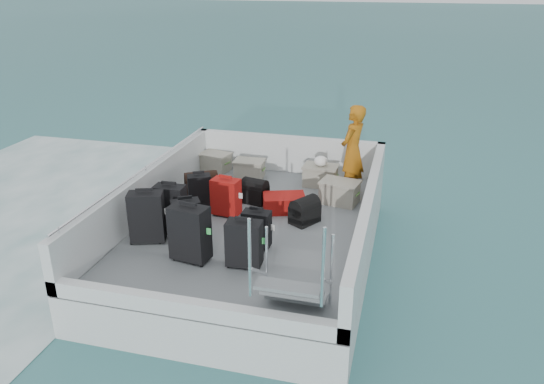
% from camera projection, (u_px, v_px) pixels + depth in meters
% --- Properties ---
extents(ground, '(160.00, 160.00, 0.00)m').
position_uv_depth(ground, '(253.00, 259.00, 8.35)').
color(ground, '#164F4F').
rests_on(ground, ground).
extents(ferry_hull, '(3.60, 5.00, 0.60)m').
position_uv_depth(ferry_hull, '(253.00, 242.00, 8.24)').
color(ferry_hull, silver).
rests_on(ferry_hull, ground).
extents(deck, '(3.30, 4.70, 0.02)m').
position_uv_depth(deck, '(252.00, 224.00, 8.12)').
color(deck, slate).
rests_on(deck, ferry_hull).
extents(deck_fittings, '(3.60, 5.00, 0.90)m').
position_uv_depth(deck_fittings, '(269.00, 213.00, 7.60)').
color(deck_fittings, silver).
rests_on(deck_fittings, deck).
extents(suitcase_0, '(0.54, 0.41, 0.74)m').
position_uv_depth(suitcase_0, '(147.00, 217.00, 7.45)').
color(suitcase_0, black).
rests_on(suitcase_0, deck).
extents(suitcase_1, '(0.46, 0.27, 0.68)m').
position_uv_depth(suitcase_1, '(171.00, 207.00, 7.86)').
color(suitcase_1, black).
rests_on(suitcase_1, deck).
extents(suitcase_2, '(0.43, 0.37, 0.54)m').
position_uv_depth(suitcase_2, '(200.00, 191.00, 8.64)').
color(suitcase_2, black).
rests_on(suitcase_2, deck).
extents(suitcase_3, '(0.55, 0.37, 0.77)m').
position_uv_depth(suitcase_3, '(190.00, 234.00, 6.96)').
color(suitcase_3, black).
rests_on(suitcase_3, deck).
extents(suitcase_4, '(0.47, 0.41, 0.59)m').
position_uv_depth(suitcase_4, '(186.00, 220.00, 7.55)').
color(suitcase_4, black).
rests_on(suitcase_4, deck).
extents(suitcase_5, '(0.46, 0.31, 0.60)m').
position_uv_depth(suitcase_5, '(226.00, 197.00, 8.30)').
color(suitcase_5, '#A8170C').
rests_on(suitcase_5, deck).
extents(suitcase_6, '(0.47, 0.29, 0.63)m').
position_uv_depth(suitcase_6, '(244.00, 244.00, 6.84)').
color(suitcase_6, black).
rests_on(suitcase_6, deck).
extents(suitcase_7, '(0.39, 0.23, 0.54)m').
position_uv_depth(suitcase_7, '(257.00, 230.00, 7.32)').
color(suitcase_7, black).
rests_on(suitcase_7, deck).
extents(suitcase_8, '(0.77, 0.63, 0.26)m').
position_uv_depth(suitcase_8, '(284.00, 203.00, 8.52)').
color(suitcase_8, '#A8170C').
rests_on(suitcase_8, deck).
extents(duffel_0, '(0.63, 0.54, 0.32)m').
position_uv_depth(duffel_0, '(201.00, 186.00, 9.13)').
color(duffel_0, black).
rests_on(duffel_0, deck).
extents(duffel_1, '(0.46, 0.38, 0.32)m').
position_uv_depth(duffel_1, '(255.00, 193.00, 8.82)').
color(duffel_1, black).
rests_on(duffel_1, deck).
extents(duffel_2, '(0.48, 0.53, 0.32)m').
position_uv_depth(duffel_2, '(305.00, 213.00, 8.10)').
color(duffel_2, black).
rests_on(duffel_2, deck).
extents(crate_0, '(0.60, 0.48, 0.32)m').
position_uv_depth(crate_0, '(215.00, 162.00, 10.26)').
color(crate_0, gray).
rests_on(crate_0, deck).
extents(crate_1, '(0.53, 0.37, 0.31)m').
position_uv_depth(crate_1, '(249.00, 170.00, 9.89)').
color(crate_1, gray).
rests_on(crate_1, deck).
extents(crate_2, '(0.59, 0.41, 0.35)m').
position_uv_depth(crate_2, '(320.00, 176.00, 9.52)').
color(crate_2, gray).
rests_on(crate_2, deck).
extents(crate_3, '(0.66, 0.51, 0.35)m').
position_uv_depth(crate_3, '(340.00, 193.00, 8.79)').
color(crate_3, gray).
rests_on(crate_3, deck).
extents(yellow_bag, '(0.28, 0.26, 0.22)m').
position_uv_depth(yellow_bag, '(344.00, 187.00, 9.21)').
color(yellow_bag, yellow).
rests_on(yellow_bag, deck).
extents(white_bag, '(0.24, 0.24, 0.18)m').
position_uv_depth(white_bag, '(321.00, 163.00, 9.42)').
color(white_bag, white).
rests_on(white_bag, crate_2).
extents(passenger, '(0.55, 0.67, 1.57)m').
position_uv_depth(passenger, '(352.00, 151.00, 8.90)').
color(passenger, orange).
rests_on(passenger, deck).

